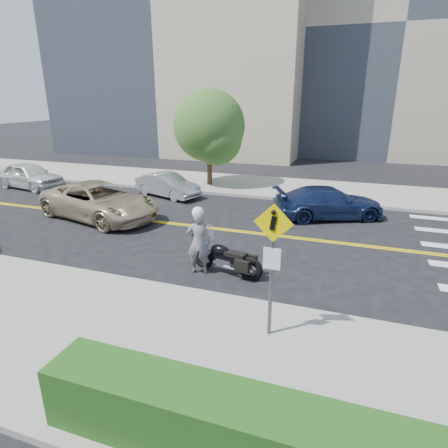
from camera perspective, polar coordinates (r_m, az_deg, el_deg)
The scene contains 13 objects.
ground_plane at distance 15.02m, azimuth -3.60°, elevation -0.44°, with size 120.00×120.00×0.00m, color black.
sidewalk_near at distance 9.23m, azimuth -22.40°, elevation -14.62°, with size 60.00×5.00×0.15m, color #9E9B91.
sidewalk_far at distance 21.84m, azimuth 4.00°, elevation 5.89°, with size 60.00×5.00×0.15m, color #9E9B91.
building_left at distance 39.08m, azimuth -5.38°, elevation 29.90°, with size 22.00×14.00×25.00m, color tan.
building_mid at distance 39.46m, azimuth 24.96°, elevation 24.60°, with size 18.00×14.00×20.00m, color #A39984.
pedestrian_sign at distance 7.49m, azimuth 7.34°, elevation -4.80°, with size 0.78×0.08×3.00m.
motorcyclist at distance 10.83m, azimuth -3.90°, elevation -2.53°, with size 0.80×0.64×2.02m.
motorcycle at distance 10.89m, azimuth 0.43°, elevation -4.24°, with size 2.23×0.68×1.36m, color black, non-canonical shape.
suv at distance 16.73m, azimuth -18.47°, elevation 3.35°, with size 2.52×5.47×1.52m, color #C4B190.
parked_car_white at distance 23.99m, azimuth -27.54°, elevation 6.57°, with size 1.71×4.26×1.45m, color silver.
parked_car_silver at distance 19.72m, azimuth -8.62°, elevation 5.89°, with size 1.28×3.67×1.21m, color #A9ACB1.
parked_car_blue at distance 16.56m, azimuth 15.67°, elevation 3.16°, with size 1.88×4.63×1.34m, color navy.
tree_far_a at distance 21.30m, azimuth -2.30°, elevation 14.72°, with size 3.96×3.96×5.41m.
Camera 1 is at (5.53, -13.06, 4.94)m, focal length 30.00 mm.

